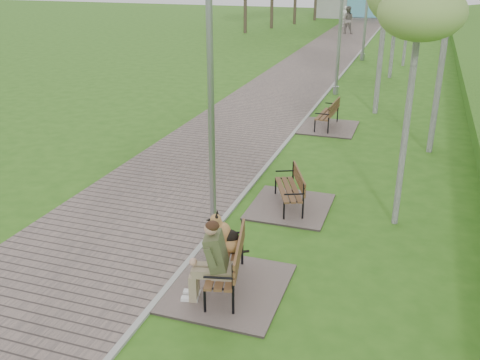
# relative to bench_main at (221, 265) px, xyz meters

# --- Properties ---
(walkway) EXTENTS (3.50, 67.00, 0.04)m
(walkway) POSITION_rel_bench_main_xyz_m (-2.56, 16.69, -0.42)
(walkway) COLOR #655651
(walkway) RESTS_ON ground
(kerb) EXTENTS (0.10, 67.00, 0.05)m
(kerb) POSITION_rel_bench_main_xyz_m (-0.81, 16.69, -0.41)
(kerb) COLOR #999993
(kerb) RESTS_ON ground
(bench_main) EXTENTS (1.79, 1.99, 1.56)m
(bench_main) POSITION_rel_bench_main_xyz_m (0.00, 0.00, 0.00)
(bench_main) COLOR #655651
(bench_main) RESTS_ON ground
(bench_second) EXTENTS (1.62, 1.80, 1.00)m
(bench_second) POSITION_rel_bench_main_xyz_m (0.28, 3.32, -0.26)
(bench_second) COLOR #655651
(bench_second) RESTS_ON ground
(bench_third) EXTENTS (1.75, 1.94, 1.07)m
(bench_third) POSITION_rel_bench_main_xyz_m (0.01, 9.36, -0.24)
(bench_third) COLOR #655651
(bench_third) RESTS_ON ground
(lamp_post_near) EXTENTS (0.18, 0.18, 4.78)m
(lamp_post_near) POSITION_rel_bench_main_xyz_m (-0.68, 1.44, 1.79)
(lamp_post_near) COLOR gray
(lamp_post_near) RESTS_ON ground
(lamp_post_second) EXTENTS (0.21, 0.21, 5.44)m
(lamp_post_second) POSITION_rel_bench_main_xyz_m (-0.46, 14.01, 2.10)
(lamp_post_second) COLOR gray
(lamp_post_second) RESTS_ON ground
(lamp_post_third) EXTENTS (0.23, 0.23, 5.95)m
(lamp_post_third) POSITION_rel_bench_main_xyz_m (-0.40, 22.24, 2.34)
(lamp_post_third) COLOR gray
(lamp_post_third) RESTS_ON ground
(pedestrian_near) EXTENTS (0.65, 0.47, 1.63)m
(pedestrian_near) POSITION_rel_bench_main_xyz_m (-3.52, 37.07, 0.38)
(pedestrian_near) COLOR white
(pedestrian_near) RESTS_ON ground
(pedestrian_far) EXTENTS (1.00, 0.82, 1.91)m
(pedestrian_far) POSITION_rel_bench_main_xyz_m (-2.79, 33.01, 0.52)
(pedestrian_far) COLOR gray
(pedestrian_far) RESTS_ON ground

